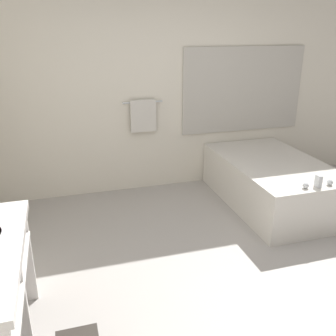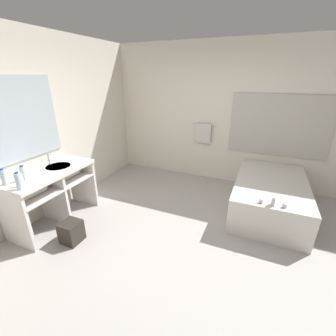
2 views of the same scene
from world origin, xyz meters
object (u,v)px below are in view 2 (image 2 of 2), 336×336
bathtub (269,194)px  water_bottle_1 (19,181)px  water_bottle_2 (4,177)px  waste_bin (71,232)px  water_bottle_3 (23,173)px  soap_dispenser (21,180)px

bathtub → water_bottle_1: (-2.78, -2.12, 0.65)m
bathtub → water_bottle_1: bearing=-142.6°
water_bottle_2 → waste_bin: 1.05m
bathtub → water_bottle_1: water_bottle_1 is taller
water_bottle_1 → waste_bin: water_bottle_1 is taller
water_bottle_2 → water_bottle_3: (0.10, 0.18, -0.00)m
water_bottle_1 → soap_dispenser: 0.09m
water_bottle_2 → water_bottle_3: water_bottle_2 is taller
bathtub → soap_dispenser: bearing=-144.0°
bathtub → water_bottle_3: (-2.95, -1.94, 0.64)m
bathtub → waste_bin: bathtub is taller
bathtub → waste_bin: size_ratio=6.01×
water_bottle_1 → soap_dispenser: (-0.06, 0.06, -0.02)m
bathtub → water_bottle_2: water_bottle_2 is taller
water_bottle_1 → water_bottle_2: size_ratio=1.02×
soap_dispenser → waste_bin: size_ratio=0.63×
water_bottle_2 → waste_bin: size_ratio=0.73×
bathtub → water_bottle_2: size_ratio=8.20×
water_bottle_2 → waste_bin: bearing=21.7°
bathtub → soap_dispenser: size_ratio=9.61×
water_bottle_3 → water_bottle_2: bearing=-119.9°
soap_dispenser → water_bottle_1: bearing=-46.0°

